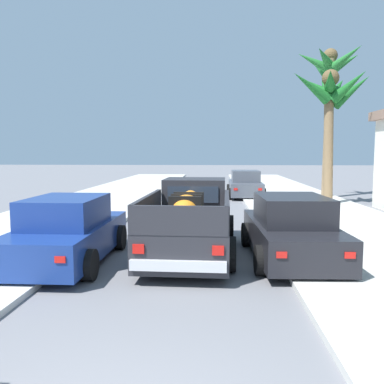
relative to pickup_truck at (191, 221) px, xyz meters
The scene contains 10 objects.
sidewalk_left 7.11m from the pickup_truck, 139.28° to the left, with size 5.36×60.00×0.12m, color beige.
sidewalk_right 6.68m from the pickup_truck, 44.03° to the left, with size 5.36×60.00×0.12m, color beige.
curb_left 6.20m from the pickup_truck, 131.47° to the left, with size 0.16×60.00×0.10m, color silver.
curb_right 5.83m from the pickup_truck, 52.89° to the left, with size 0.16×60.00×0.10m, color silver.
pickup_truck is the anchor object (origin of this frame).
car_left_near 13.09m from the pickup_truck, 79.74° to the left, with size 2.04×4.27×1.54m.
car_right_near 2.48m from the pickup_truck, 12.34° to the right, with size 2.14×4.31×1.54m.
car_right_mid 3.00m from the pickup_truck, 158.18° to the right, with size 2.04×4.27×1.54m.
palm_tree_right_fore 11.88m from the pickup_truck, 57.20° to the left, with size 4.10×2.98×6.42m.
palm_tree_left_mid 15.44m from the pickup_truck, 61.51° to the left, with size 3.65×3.70×8.18m.
Camera 1 is at (0.91, -2.60, 2.54)m, focal length 37.26 mm.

